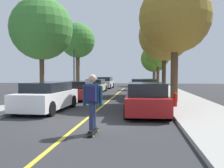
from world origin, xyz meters
TOP-DOWN VIEW (x-y plane):
  - ground at (0.00, 0.00)m, footprint 80.00×80.00m
  - center_line at (0.00, 4.00)m, footprint 0.12×39.20m
  - parked_car_left_nearest at (-2.35, 3.12)m, footprint 1.94×4.44m
  - parked_car_left_near at (-2.35, 8.83)m, footprint 2.14×4.76m
  - parked_car_left_far at (-2.35, 15.90)m, footprint 1.86×4.06m
  - parked_car_left_farthest at (-2.35, 22.50)m, footprint 1.91×4.27m
  - parked_car_right_nearest at (2.35, 2.67)m, footprint 1.93×4.45m
  - parked_car_right_near at (2.35, 9.18)m, footprint 2.03×4.42m
  - street_tree_left_nearest at (-4.09, 6.71)m, footprint 3.91×3.91m
  - street_tree_left_near at (-4.09, 15.67)m, footprint 3.43×3.43m
  - street_tree_right_nearest at (4.09, 6.70)m, footprint 4.22×4.22m
  - street_tree_right_near at (4.09, 13.42)m, footprint 4.37×4.37m
  - street_tree_right_far at (4.09, 21.04)m, footprint 2.90×2.90m
  - street_tree_right_farthest at (4.09, 29.38)m, footprint 4.01×4.01m
  - fire_hydrant at (3.85, 4.41)m, footprint 0.20×0.20m
  - streetlamp at (-4.10, 14.33)m, footprint 0.36×0.24m
  - skateboard at (0.73, -1.28)m, footprint 0.24×0.85m
  - skateboarder at (0.72, -1.32)m, footprint 0.58×0.70m

SIDE VIEW (x-z plane):
  - ground at x=0.00m, z-range 0.00..0.00m
  - center_line at x=0.00m, z-range 0.00..0.01m
  - skateboard at x=0.73m, z-range 0.04..0.14m
  - fire_hydrant at x=3.85m, z-range 0.14..0.84m
  - parked_car_left_far at x=-2.35m, z-range -0.01..1.26m
  - parked_car_left_near at x=-2.35m, z-range 0.01..1.29m
  - parked_car_right_nearest at x=2.35m, z-range -0.01..1.38m
  - parked_car_left_nearest at x=-2.35m, z-range 0.00..1.38m
  - parked_car_right_near at x=2.35m, z-range -0.02..1.42m
  - parked_car_left_farthest at x=-2.35m, z-range -0.01..1.41m
  - skateboarder at x=0.72m, z-range 0.21..1.87m
  - streetlamp at x=-4.10m, z-range 0.54..5.83m
  - street_tree_right_far at x=4.09m, z-range 1.33..6.69m
  - street_tree_right_farthest at x=4.09m, z-range 1.10..7.07m
  - street_tree_left_nearest at x=-4.09m, z-range 1.39..7.83m
  - street_tree_left_near at x=-4.09m, z-range 1.72..8.41m
  - street_tree_right_near at x=4.09m, z-range 1.50..8.63m
  - street_tree_right_nearest at x=4.09m, z-range 1.55..8.64m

